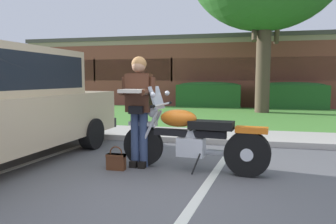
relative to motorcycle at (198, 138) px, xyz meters
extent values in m
plane|color=#565659|center=(-0.28, -0.97, -0.49)|extent=(140.00, 140.00, 0.00)
cube|color=#ADA89E|center=(-0.28, 2.08, -0.43)|extent=(60.00, 0.20, 0.12)
cube|color=#ADA89E|center=(-0.28, 2.93, -0.45)|extent=(60.00, 1.50, 0.08)
cube|color=#478433|center=(-0.28, 7.06, -0.46)|extent=(60.00, 6.76, 0.06)
cube|color=silver|center=(-2.79, -0.77, -0.49)|extent=(0.56, 4.39, 0.01)
cube|color=silver|center=(0.19, -0.77, -0.49)|extent=(0.56, 4.39, 0.01)
cylinder|color=black|center=(-0.87, 0.10, -0.17)|extent=(0.65, 0.17, 0.64)
cylinder|color=silver|center=(-0.87, 0.10, -0.17)|extent=(0.19, 0.14, 0.18)
cylinder|color=black|center=(0.72, -0.09, -0.17)|extent=(0.66, 0.25, 0.64)
cylinder|color=silver|center=(0.72, -0.09, -0.17)|extent=(0.20, 0.22, 0.18)
cube|color=silver|center=(-0.87, 0.10, 0.18)|extent=(0.45, 0.19, 0.06)
cube|color=orange|center=(0.76, -0.09, 0.17)|extent=(0.46, 0.25, 0.08)
cylinder|color=silver|center=(-0.75, 0.00, 0.11)|extent=(0.31, 0.08, 0.58)
cylinder|color=silver|center=(-0.73, 0.16, 0.11)|extent=(0.31, 0.08, 0.58)
sphere|color=silver|center=(-0.70, 0.08, 0.37)|extent=(0.17, 0.17, 0.17)
cylinder|color=silver|center=(-0.56, 0.06, 0.49)|extent=(0.11, 0.72, 0.03)
cylinder|color=black|center=(-0.61, -0.30, 0.49)|extent=(0.06, 0.10, 0.04)
cylinder|color=black|center=(-0.52, 0.42, 0.49)|extent=(0.06, 0.10, 0.04)
sphere|color=silver|center=(-0.62, -0.23, 0.65)|extent=(0.08, 0.08, 0.08)
sphere|color=silver|center=(-0.55, 0.36, 0.65)|extent=(0.08, 0.08, 0.08)
cube|color=#B2BCC6|center=(-0.64, 0.07, 0.59)|extent=(0.18, 0.37, 0.35)
cube|color=black|center=(-0.13, 0.01, 0.07)|extent=(1.10, 0.22, 0.10)
ellipsoid|color=orange|center=(-0.30, 0.03, 0.29)|extent=(0.59, 0.38, 0.26)
cube|color=black|center=(0.20, -0.03, 0.21)|extent=(0.67, 0.35, 0.12)
cube|color=silver|center=(-0.10, 0.01, -0.13)|extent=(0.42, 0.28, 0.28)
cylinder|color=silver|center=(-0.13, 0.01, 0.03)|extent=(0.19, 0.14, 0.21)
cylinder|color=silver|center=(-0.07, 0.00, 0.03)|extent=(0.19, 0.14, 0.21)
cylinder|color=silver|center=(0.28, 0.10, -0.23)|extent=(0.61, 0.15, 0.08)
cylinder|color=silver|center=(0.48, 0.08, -0.23)|extent=(0.61, 0.15, 0.08)
cylinder|color=black|center=(0.00, -0.17, -0.34)|extent=(0.13, 0.11, 0.30)
cube|color=black|center=(-0.85, 0.02, -0.44)|extent=(0.12, 0.24, 0.10)
cube|color=black|center=(-0.99, 0.03, -0.44)|extent=(0.12, 0.24, 0.10)
cylinder|color=navy|center=(-0.85, 0.04, -0.06)|extent=(0.14, 0.14, 0.86)
cylinder|color=navy|center=(-0.99, 0.05, -0.06)|extent=(0.14, 0.14, 0.86)
cube|color=#4C2819|center=(-0.92, 0.05, 0.66)|extent=(0.38, 0.23, 0.58)
cube|color=#4C2819|center=(-0.92, 0.05, 0.93)|extent=(0.30, 0.21, 0.06)
sphere|color=#A87A5B|center=(-0.92, 0.05, 1.07)|extent=(0.21, 0.21, 0.21)
sphere|color=olive|center=(-0.92, 0.06, 1.10)|extent=(0.23, 0.23, 0.23)
cube|color=black|center=(-0.92, -0.08, 0.41)|extent=(0.22, 0.10, 0.12)
cylinder|color=#4C2819|center=(-0.76, -0.12, 0.68)|extent=(0.10, 0.34, 0.09)
cylinder|color=#4C2819|center=(-1.08, -0.11, 0.68)|extent=(0.10, 0.34, 0.09)
cylinder|color=#4C2819|center=(-0.70, 0.02, 0.76)|extent=(0.10, 0.10, 0.28)
cylinder|color=#4C2819|center=(-1.14, 0.03, 0.76)|extent=(0.10, 0.10, 0.28)
cube|color=beige|center=(-0.93, -0.25, 0.70)|extent=(0.33, 0.33, 0.05)
cube|color=#562D19|center=(-1.20, -0.22, -0.37)|extent=(0.28, 0.12, 0.24)
cube|color=#562D19|center=(-1.20, -0.22, -0.27)|extent=(0.28, 0.13, 0.04)
torus|color=#562D19|center=(-1.20, -0.22, -0.23)|extent=(0.20, 0.02, 0.20)
cube|color=black|center=(-2.38, -0.54, 0.99)|extent=(0.19, 2.72, 0.55)
cube|color=black|center=(-3.15, 0.73, 0.95)|extent=(1.57, 0.32, 0.51)
cube|color=black|center=(-3.07, 2.04, -0.09)|extent=(1.90, 0.20, 0.20)
cylinder|color=black|center=(-4.01, 1.16, -0.19)|extent=(0.27, 0.61, 0.60)
cylinder|color=black|center=(-2.24, 1.06, -0.19)|extent=(0.27, 0.61, 0.60)
cylinder|color=#4C3D2D|center=(1.36, 8.51, 1.27)|extent=(0.55, 0.55, 3.51)
cylinder|color=#4C3D2D|center=(1.85, 8.51, 2.92)|extent=(0.19, 1.14, 1.33)
cylinder|color=#4C3D2D|center=(0.99, 8.51, 2.92)|extent=(0.19, 0.91, 1.30)
cube|color=#235623|center=(-0.98, 10.60, 0.06)|extent=(2.98, 0.90, 1.10)
ellipsoid|color=#235623|center=(-0.98, 10.60, 0.61)|extent=(2.83, 0.84, 0.28)
cube|color=#235623|center=(2.73, 10.60, 0.06)|extent=(3.03, 0.90, 1.10)
ellipsoid|color=#235623|center=(2.73, 10.60, 0.61)|extent=(2.88, 0.84, 0.28)
cube|color=brown|center=(1.31, 16.13, 1.19)|extent=(24.81, 9.81, 3.36)
cube|color=#998466|center=(1.31, 11.27, 2.75)|extent=(24.81, 0.10, 0.24)
cube|color=#4C4742|center=(1.31, 16.13, 2.97)|extent=(25.06, 9.90, 0.20)
cube|color=#1E282D|center=(1.31, 11.26, 1.36)|extent=(21.09, 0.06, 1.10)
cube|color=brown|center=(-7.12, 11.25, 1.36)|extent=(0.08, 0.04, 1.20)
cube|color=brown|center=(-2.91, 11.25, 1.36)|extent=(0.08, 0.04, 1.20)
cube|color=brown|center=(1.31, 11.25, 1.36)|extent=(0.08, 0.04, 1.20)
camera|label=1|loc=(0.64, -4.65, 0.87)|focal=34.38mm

